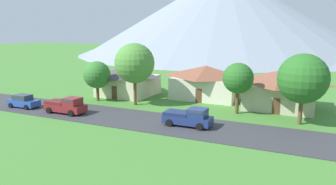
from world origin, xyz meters
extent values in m
cube|color=#38383D|center=(0.00, 31.68, 0.04)|extent=(160.00, 7.61, 0.08)
cone|color=gray|center=(-24.98, 131.70, 16.63)|extent=(113.64, 113.64, 33.25)
cone|color=gray|center=(-24.50, 140.58, 12.69)|extent=(128.23, 128.23, 25.39)
cone|color=#8E939E|center=(-38.97, 178.62, 14.65)|extent=(93.20, 93.20, 29.30)
cube|color=beige|center=(7.28, 44.99, 1.62)|extent=(8.64, 7.93, 3.25)
pyramid|color=brown|center=(7.28, 44.99, 4.14)|extent=(9.33, 8.56, 1.79)
cube|color=brown|center=(7.28, 41.01, 1.00)|extent=(0.90, 0.06, 2.00)
cube|color=beige|center=(-15.52, 43.74, 1.51)|extent=(7.74, 7.74, 3.02)
pyramid|color=#474247|center=(-15.52, 43.74, 3.85)|extent=(8.36, 8.36, 1.66)
cube|color=brown|center=(-15.52, 39.85, 1.00)|extent=(0.90, 0.06, 2.00)
cube|color=beige|center=(-3.47, 46.10, 1.61)|extent=(9.47, 6.07, 3.21)
pyramid|color=brown|center=(-3.47, 46.10, 4.09)|extent=(10.22, 6.56, 1.77)
cube|color=brown|center=(-3.47, 43.04, 1.00)|extent=(0.90, 0.06, 2.00)
cylinder|color=brown|center=(-10.89, 38.13, 1.86)|extent=(0.44, 0.44, 3.72)
sphere|color=#4C8938|center=(-10.89, 38.13, 5.75)|extent=(5.41, 5.41, 5.41)
cylinder|color=brown|center=(10.20, 37.77, 1.51)|extent=(0.44, 0.44, 3.03)
sphere|color=#286623|center=(10.20, 37.77, 5.05)|extent=(5.38, 5.38, 5.38)
cylinder|color=brown|center=(-17.25, 38.17, 1.17)|extent=(0.44, 0.44, 2.34)
sphere|color=#33752D|center=(-17.25, 38.17, 3.80)|extent=(3.91, 3.91, 3.91)
cylinder|color=brown|center=(2.87, 39.43, 1.50)|extent=(0.44, 0.44, 3.00)
sphere|color=#286623|center=(2.87, 39.43, 4.41)|extent=(3.74, 3.74, 3.74)
cube|color=#2847A8|center=(-23.33, 30.33, 0.68)|extent=(4.27, 1.98, 0.80)
cube|color=#2D3847|center=(-23.48, 30.32, 1.42)|extent=(2.26, 1.68, 0.68)
cylinder|color=black|center=(-22.02, 31.30, 0.40)|extent=(0.65, 0.27, 0.64)
cylinder|color=black|center=(-21.94, 29.46, 0.40)|extent=(0.65, 0.27, 0.64)
cylinder|color=black|center=(-24.72, 31.19, 0.40)|extent=(0.65, 0.27, 0.64)
cylinder|color=black|center=(-24.64, 29.35, 0.40)|extent=(0.65, 0.27, 0.64)
cube|color=maroon|center=(-16.20, 30.36, 0.75)|extent=(5.23, 2.09, 0.84)
cube|color=maroon|center=(-15.10, 30.38, 1.62)|extent=(1.93, 1.87, 0.90)
cube|color=#2D3847|center=(-15.10, 30.38, 1.89)|extent=(1.65, 1.91, 0.28)
cube|color=maroon|center=(-17.35, 30.34, 1.35)|extent=(2.73, 2.01, 0.36)
cylinder|color=black|center=(-14.52, 31.41, 0.46)|extent=(0.76, 0.29, 0.76)
cylinder|color=black|center=(-14.48, 29.37, 0.46)|extent=(0.76, 0.29, 0.76)
cylinder|color=black|center=(-17.92, 31.36, 0.46)|extent=(0.76, 0.29, 0.76)
cylinder|color=black|center=(-17.88, 29.32, 0.46)|extent=(0.76, 0.29, 0.76)
cube|color=navy|center=(-0.57, 31.73, 0.75)|extent=(5.23, 2.07, 0.84)
cube|color=navy|center=(0.53, 31.74, 1.62)|extent=(1.93, 1.87, 0.90)
cube|color=#2D3847|center=(0.53, 31.74, 1.89)|extent=(1.64, 1.90, 0.28)
cube|color=navy|center=(-1.72, 31.71, 1.35)|extent=(2.73, 2.00, 0.36)
cylinder|color=black|center=(1.11, 32.77, 0.46)|extent=(0.76, 0.29, 0.76)
cylinder|color=black|center=(1.14, 30.73, 0.46)|extent=(0.76, 0.29, 0.76)
cylinder|color=black|center=(-2.29, 32.72, 0.46)|extent=(0.76, 0.29, 0.76)
cylinder|color=black|center=(-2.26, 30.68, 0.46)|extent=(0.76, 0.29, 0.76)
camera|label=1|loc=(11.80, 0.67, 10.15)|focal=34.70mm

